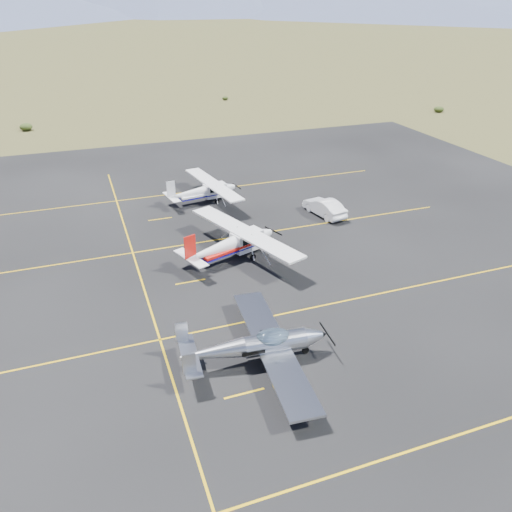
{
  "coord_description": "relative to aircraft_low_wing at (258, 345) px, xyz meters",
  "views": [
    {
      "loc": [
        -8.55,
        -20.43,
        16.7
      ],
      "look_at": [
        1.26,
        6.61,
        1.6
      ],
      "focal_mm": 35.0,
      "sensor_mm": 36.0,
      "label": 1
    }
  ],
  "objects": [
    {
      "name": "aircraft_low_wing",
      "position": [
        0.0,
        0.0,
        0.0
      ],
      "size": [
        7.45,
        10.36,
        2.25
      ],
      "rotation": [
        0.0,
        0.0,
        -0.08
      ],
      "color": "silver",
      "rests_on": "apron"
    },
    {
      "name": "aircraft_cessna",
      "position": [
        2.18,
        11.23,
        0.18
      ],
      "size": [
        7.75,
        10.99,
        2.82
      ],
      "rotation": [
        0.0,
        0.0,
        0.34
      ],
      "color": "white",
      "rests_on": "apron"
    },
    {
      "name": "sedan",
      "position": [
        11.93,
        16.14,
        -0.34
      ],
      "size": [
        2.29,
        4.59,
        1.45
      ],
      "primitive_type": "imported",
      "rotation": [
        0.0,
        0.0,
        3.32
      ],
      "color": "white",
      "rests_on": "apron"
    },
    {
      "name": "aircraft_plain",
      "position": [
        3.04,
        22.57,
        0.03
      ],
      "size": [
        5.98,
        9.86,
        2.49
      ],
      "rotation": [
        0.0,
        0.0,
        0.16
      ],
      "color": "white",
      "rests_on": "apron"
    },
    {
      "name": "apron",
      "position": [
        1.61,
        8.57,
        -1.07
      ],
      "size": [
        72.0,
        72.0,
        0.02
      ],
      "primitive_type": "cube",
      "color": "black",
      "rests_on": "ground"
    },
    {
      "name": "ground",
      "position": [
        1.61,
        1.57,
        -1.07
      ],
      "size": [
        1600.0,
        1600.0,
        0.0
      ],
      "primitive_type": "plane",
      "color": "#383D1C",
      "rests_on": "ground"
    }
  ]
}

